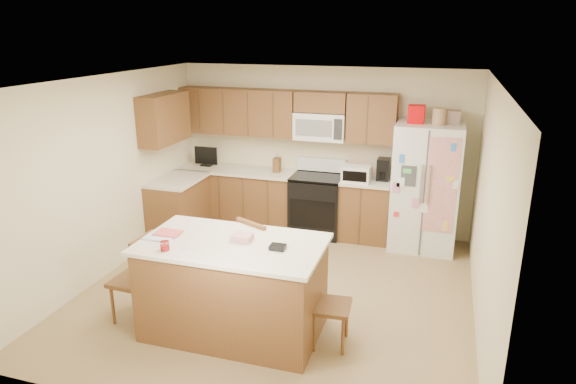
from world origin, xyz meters
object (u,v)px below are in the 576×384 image
(island, at_px, (233,287))
(windsor_chair_left, at_px, (135,280))
(windsor_chair_back, at_px, (262,264))
(windsor_chair_right, at_px, (329,305))
(stove, at_px, (317,204))
(refrigerator, at_px, (425,186))

(island, xyz_separation_m, windsor_chair_left, (-1.10, -0.10, -0.04))
(windsor_chair_back, relative_size, windsor_chair_right, 1.14)
(windsor_chair_left, relative_size, windsor_chair_back, 0.95)
(stove, bearing_deg, refrigerator, -2.30)
(windsor_chair_back, height_order, windsor_chair_right, windsor_chair_back)
(island, bearing_deg, windsor_chair_right, 3.48)
(refrigerator, relative_size, windsor_chair_back, 1.95)
(stove, distance_m, windsor_chair_left, 3.23)
(stove, height_order, windsor_chair_back, stove)
(windsor_chair_left, height_order, windsor_chair_right, windsor_chair_left)
(stove, bearing_deg, windsor_chair_right, -73.79)
(refrigerator, bearing_deg, windsor_chair_left, -134.33)
(island, distance_m, windsor_chair_left, 1.11)
(refrigerator, height_order, island, refrigerator)
(windsor_chair_back, bearing_deg, refrigerator, 52.86)
(refrigerator, distance_m, island, 3.33)
(stove, xyz_separation_m, windsor_chair_back, (-0.09, -2.25, 0.02))
(island, height_order, windsor_chair_right, island)
(island, distance_m, windsor_chair_right, 0.99)
(stove, xyz_separation_m, windsor_chair_right, (0.82, -2.81, -0.04))
(stove, relative_size, refrigerator, 0.55)
(refrigerator, xyz_separation_m, windsor_chair_back, (-1.66, -2.19, -0.43))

